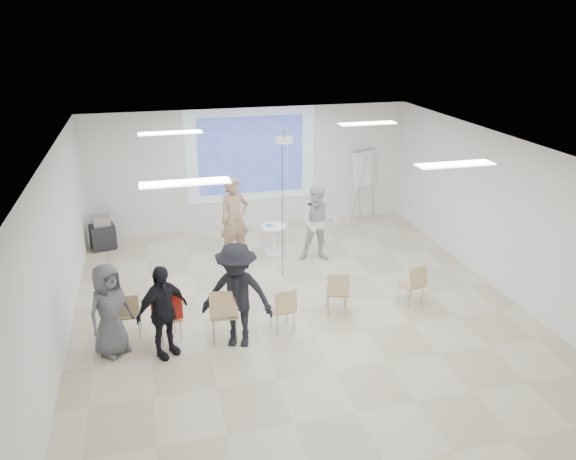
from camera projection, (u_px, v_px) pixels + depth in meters
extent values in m
cube|color=beige|center=(299.00, 311.00, 10.37)|extent=(8.00, 9.00, 0.10)
cube|color=white|center=(300.00, 145.00, 9.26)|extent=(8.00, 9.00, 0.10)
cube|color=silver|center=(251.00, 168.00, 13.93)|extent=(8.00, 0.10, 3.00)
cube|color=silver|center=(53.00, 255.00, 8.88)|extent=(0.10, 9.00, 3.00)
cube|color=silver|center=(503.00, 214.00, 10.74)|extent=(0.10, 9.00, 3.00)
cube|color=silver|center=(251.00, 155.00, 13.75)|extent=(3.20, 0.01, 2.30)
cube|color=#3248AB|center=(251.00, 155.00, 13.73)|extent=(2.60, 0.01, 1.90)
cylinder|color=white|center=(274.00, 253.00, 12.70)|extent=(0.51, 0.51, 0.05)
cylinder|color=white|center=(274.00, 240.00, 12.59)|extent=(0.14, 0.14, 0.61)
cylinder|color=white|center=(274.00, 227.00, 12.47)|extent=(0.70, 0.70, 0.04)
cube|color=silver|center=(276.00, 226.00, 12.46)|extent=(0.23, 0.20, 0.01)
cube|color=teal|center=(269.00, 225.00, 12.47)|extent=(0.18, 0.22, 0.01)
imported|color=tan|center=(234.00, 214.00, 12.07)|extent=(0.89, 0.73, 2.10)
imported|color=silver|center=(319.00, 219.00, 12.09)|extent=(1.06, 0.93, 1.89)
cube|color=silver|center=(240.00, 195.00, 12.22)|extent=(0.08, 0.14, 0.04)
cube|color=white|center=(308.00, 202.00, 12.15)|extent=(0.07, 0.12, 0.04)
cube|color=tan|center=(129.00, 313.00, 9.35)|extent=(0.41, 0.41, 0.04)
cube|color=tan|center=(127.00, 306.00, 9.10)|extent=(0.39, 0.10, 0.36)
cylinder|color=gray|center=(120.00, 330.00, 9.26)|extent=(0.02, 0.02, 0.40)
cylinder|color=#94979C|center=(139.00, 328.00, 9.31)|extent=(0.02, 0.02, 0.40)
cylinder|color=#95999E|center=(122.00, 320.00, 9.54)|extent=(0.02, 0.02, 0.40)
cylinder|color=gray|center=(141.00, 319.00, 9.60)|extent=(0.02, 0.02, 0.40)
cube|color=tan|center=(168.00, 318.00, 9.20)|extent=(0.47, 0.47, 0.04)
cube|color=tan|center=(170.00, 310.00, 8.97)|extent=(0.39, 0.18, 0.37)
cylinder|color=gray|center=(162.00, 336.00, 9.07)|extent=(0.02, 0.02, 0.40)
cylinder|color=gray|center=(181.00, 331.00, 9.22)|extent=(0.02, 0.02, 0.40)
cylinder|color=gray|center=(157.00, 327.00, 9.33)|extent=(0.02, 0.02, 0.40)
cylinder|color=gray|center=(175.00, 323.00, 9.47)|extent=(0.02, 0.02, 0.40)
cube|color=tan|center=(224.00, 313.00, 9.21)|extent=(0.50, 0.50, 0.04)
cube|color=tan|center=(224.00, 304.00, 8.92)|extent=(0.46, 0.14, 0.43)
cylinder|color=gray|center=(214.00, 332.00, 9.11)|extent=(0.03, 0.03, 0.48)
cylinder|color=gray|center=(236.00, 331.00, 9.16)|extent=(0.03, 0.03, 0.48)
cylinder|color=gray|center=(213.00, 321.00, 9.45)|extent=(0.03, 0.03, 0.48)
cylinder|color=#97999F|center=(235.00, 319.00, 9.50)|extent=(0.03, 0.03, 0.48)
cube|color=tan|center=(282.00, 308.00, 9.51)|extent=(0.43, 0.43, 0.04)
cube|color=tan|center=(286.00, 301.00, 9.28)|extent=(0.39, 0.14, 0.36)
cylinder|color=#95979D|center=(277.00, 325.00, 9.40)|extent=(0.02, 0.02, 0.40)
cylinder|color=gray|center=(294.00, 322.00, 9.51)|extent=(0.02, 0.02, 0.40)
cylinder|color=#95999E|center=(271.00, 317.00, 9.66)|extent=(0.02, 0.02, 0.40)
cylinder|color=gray|center=(287.00, 313.00, 9.77)|extent=(0.02, 0.02, 0.40)
cube|color=tan|center=(337.00, 292.00, 10.05)|extent=(0.48, 0.48, 0.04)
cube|color=tan|center=(338.00, 285.00, 9.80)|extent=(0.40, 0.18, 0.37)
cylinder|color=gray|center=(328.00, 307.00, 9.98)|extent=(0.03, 0.03, 0.41)
cylinder|color=#92959A|center=(346.00, 307.00, 9.98)|extent=(0.03, 0.03, 0.41)
cylinder|color=gray|center=(327.00, 298.00, 10.28)|extent=(0.03, 0.03, 0.41)
cylinder|color=gray|center=(345.00, 298.00, 10.28)|extent=(0.03, 0.03, 0.41)
cube|color=tan|center=(411.00, 284.00, 10.36)|extent=(0.46, 0.46, 0.04)
cube|color=tan|center=(419.00, 277.00, 10.13)|extent=(0.39, 0.16, 0.37)
cylinder|color=gray|center=(409.00, 300.00, 10.24)|extent=(0.02, 0.02, 0.40)
cylinder|color=gray|center=(422.00, 296.00, 10.38)|extent=(0.02, 0.02, 0.40)
cylinder|color=gray|center=(398.00, 293.00, 10.50)|extent=(0.02, 0.02, 0.40)
cylinder|color=gray|center=(411.00, 289.00, 10.63)|extent=(0.02, 0.02, 0.40)
cube|color=maroon|center=(167.00, 308.00, 8.89)|extent=(0.49, 0.23, 0.46)
imported|color=black|center=(224.00, 310.00, 9.22)|extent=(0.38, 0.30, 0.03)
imported|color=black|center=(162.00, 305.00, 8.63)|extent=(1.19, 1.05, 1.76)
imported|color=black|center=(237.00, 289.00, 8.87)|extent=(1.48, 1.14, 2.02)
imported|color=#58585D|center=(109.00, 305.00, 8.69)|extent=(1.00, 0.96, 1.72)
cylinder|color=#919499|center=(359.00, 190.00, 14.31)|extent=(0.38, 0.10, 1.73)
cylinder|color=gray|center=(373.00, 187.00, 14.57)|extent=(0.25, 0.31, 1.73)
cylinder|color=#95989D|center=(358.00, 186.00, 14.68)|extent=(0.15, 0.37, 1.73)
cube|color=white|center=(364.00, 167.00, 14.34)|extent=(0.71, 0.42, 0.97)
cube|color=#93969B|center=(364.00, 150.00, 14.21)|extent=(0.68, 0.29, 0.07)
cube|color=black|center=(103.00, 236.00, 12.90)|extent=(0.62, 0.54, 0.54)
cube|color=gray|center=(101.00, 221.00, 12.76)|extent=(0.44, 0.40, 0.24)
cylinder|color=black|center=(96.00, 251.00, 12.77)|extent=(0.08, 0.08, 0.06)
cylinder|color=black|center=(115.00, 248.00, 12.96)|extent=(0.08, 0.08, 0.06)
cylinder|color=black|center=(93.00, 246.00, 13.03)|extent=(0.08, 0.08, 0.06)
cylinder|color=black|center=(112.00, 243.00, 13.22)|extent=(0.08, 0.08, 0.06)
cube|color=white|center=(284.00, 140.00, 10.72)|extent=(0.30, 0.25, 0.10)
cylinder|color=gray|center=(284.00, 135.00, 10.68)|extent=(0.04, 0.04, 0.14)
cylinder|color=black|center=(282.00, 213.00, 11.15)|extent=(0.01, 0.01, 2.77)
cylinder|color=white|center=(287.00, 213.00, 11.15)|extent=(0.01, 0.01, 2.77)
cube|color=white|center=(170.00, 133.00, 10.64)|extent=(1.20, 0.30, 0.02)
cube|color=white|center=(368.00, 123.00, 11.56)|extent=(1.20, 0.30, 0.02)
cube|color=white|center=(185.00, 183.00, 7.47)|extent=(1.20, 0.30, 0.02)
cube|color=white|center=(455.00, 164.00, 8.39)|extent=(1.20, 0.30, 0.02)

